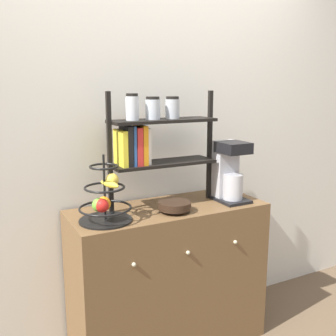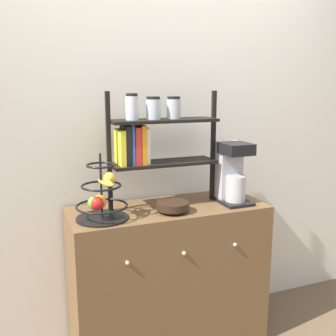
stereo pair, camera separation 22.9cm
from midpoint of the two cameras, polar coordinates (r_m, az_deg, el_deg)
The scene contains 6 objects.
wall_back at distance 2.52m, azimuth 0.33°, elevation 4.75°, with size 7.00×0.05×2.60m, color silver.
sideboard at distance 2.53m, azimuth 2.75°, elevation -15.51°, with size 1.18×0.48×0.90m.
coffee_maker at distance 2.46m, azimuth 11.98°, elevation -0.64°, with size 0.17×0.23×0.37m.
fruit_stand at distance 2.11m, azimuth -6.62°, elevation -4.49°, with size 0.28×0.28×0.36m.
wooden_bowl at distance 2.25m, azimuth 3.64°, elevation -5.58°, with size 0.19×0.19×0.06m.
shelf_hutch at distance 2.28m, azimuth 0.18°, elevation 4.51°, with size 0.68×0.20×0.68m.
Camera 2 is at (-0.83, -1.86, 1.61)m, focal length 42.00 mm.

